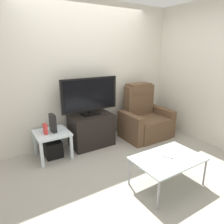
{
  "coord_description": "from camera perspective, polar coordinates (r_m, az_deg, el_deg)",
  "views": [
    {
      "loc": [
        -1.64,
        -2.4,
        1.75
      ],
      "look_at": [
        0.17,
        0.5,
        0.7
      ],
      "focal_mm": 32.82,
      "sensor_mm": 36.0,
      "label": 1
    }
  ],
  "objects": [
    {
      "name": "ground_plane",
      "position": [
        3.39,
        2.14,
        -13.98
      ],
      "size": [
        6.4,
        6.4,
        0.0
      ],
      "primitive_type": "plane",
      "color": "#9E998E"
    },
    {
      "name": "wall_back",
      "position": [
        3.92,
        -7.06,
        10.36
      ],
      "size": [
        6.4,
        0.06,
        2.6
      ],
      "primitive_type": "cube",
      "color": "beige",
      "rests_on": "ground"
    },
    {
      "name": "wall_side",
      "position": [
        4.28,
        24.02,
        9.6
      ],
      "size": [
        0.06,
        4.48,
        2.6
      ],
      "primitive_type": "cube",
      "color": "beige",
      "rests_on": "ground"
    },
    {
      "name": "tv_stand",
      "position": [
        3.86,
        -5.74,
        -5.02
      ],
      "size": [
        0.77,
        0.48,
        0.6
      ],
      "color": "black",
      "rests_on": "ground"
    },
    {
      "name": "television",
      "position": [
        3.69,
        -6.17,
        4.6
      ],
      "size": [
        1.07,
        0.2,
        0.68
      ],
      "color": "black",
      "rests_on": "tv_stand"
    },
    {
      "name": "recliner_armchair",
      "position": [
        4.29,
        9.01,
        -1.88
      ],
      "size": [
        0.98,
        0.78,
        1.08
      ],
      "rotation": [
        0.0,
        0.0,
        -0.16
      ],
      "color": "brown",
      "rests_on": "ground"
    },
    {
      "name": "side_table",
      "position": [
        3.55,
        -16.38,
        -6.41
      ],
      "size": [
        0.54,
        0.54,
        0.45
      ],
      "color": "silver",
      "rests_on": "ground"
    },
    {
      "name": "subwoofer_box",
      "position": [
        3.65,
        -16.06,
        -9.89
      ],
      "size": [
        0.27,
        0.27,
        0.27
      ],
      "primitive_type": "cube",
      "color": "black",
      "rests_on": "ground"
    },
    {
      "name": "book_upright",
      "position": [
        3.46,
        -18.09,
        -4.5
      ],
      "size": [
        0.05,
        0.11,
        0.16
      ],
      "primitive_type": "cube",
      "color": "red",
      "rests_on": "side_table"
    },
    {
      "name": "game_console",
      "position": [
        3.49,
        -16.17,
        -2.98
      ],
      "size": [
        0.07,
        0.2,
        0.29
      ],
      "primitive_type": "cube",
      "color": "black",
      "rests_on": "side_table"
    },
    {
      "name": "coffee_table",
      "position": [
        2.82,
        15.34,
        -12.64
      ],
      "size": [
        0.9,
        0.6,
        0.4
      ],
      "color": "#B2C6C1",
      "rests_on": "ground"
    },
    {
      "name": "cell_phone",
      "position": [
        2.83,
        15.51,
        -11.83
      ],
      "size": [
        0.13,
        0.17,
        0.01
      ],
      "primitive_type": "cube",
      "rotation": [
        0.0,
        0.0,
        0.49
      ],
      "color": "#B7B7BC",
      "rests_on": "coffee_table"
    }
  ]
}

